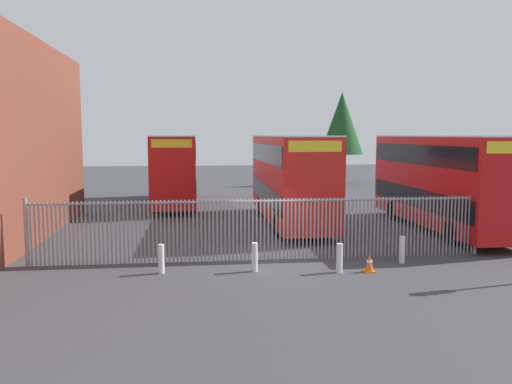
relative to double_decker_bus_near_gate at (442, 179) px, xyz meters
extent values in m
plane|color=#3D3D42|center=(-8.82, 3.14, -2.42)|extent=(100.00, 100.00, 0.00)
cylinder|color=gray|center=(-17.08, -4.86, -1.32)|extent=(0.06, 0.06, 2.20)
cylinder|color=gray|center=(-16.94, -4.86, -1.32)|extent=(0.06, 0.06, 2.20)
cylinder|color=gray|center=(-16.80, -4.86, -1.32)|extent=(0.06, 0.06, 2.20)
cylinder|color=gray|center=(-16.66, -4.86, -1.32)|extent=(0.06, 0.06, 2.20)
cylinder|color=gray|center=(-16.52, -4.86, -1.32)|extent=(0.06, 0.06, 2.20)
cylinder|color=gray|center=(-16.38, -4.86, -1.32)|extent=(0.06, 0.06, 2.20)
cylinder|color=gray|center=(-16.24, -4.86, -1.32)|extent=(0.06, 0.06, 2.20)
cylinder|color=gray|center=(-16.10, -4.86, -1.32)|extent=(0.06, 0.06, 2.20)
cylinder|color=gray|center=(-15.96, -4.86, -1.32)|extent=(0.06, 0.06, 2.20)
cylinder|color=gray|center=(-15.82, -4.86, -1.32)|extent=(0.06, 0.06, 2.20)
cylinder|color=gray|center=(-15.68, -4.86, -1.32)|extent=(0.06, 0.06, 2.20)
cylinder|color=gray|center=(-15.54, -4.86, -1.32)|extent=(0.06, 0.06, 2.20)
cylinder|color=gray|center=(-15.40, -4.86, -1.32)|extent=(0.06, 0.06, 2.20)
cylinder|color=gray|center=(-15.26, -4.86, -1.32)|extent=(0.06, 0.06, 2.20)
cylinder|color=gray|center=(-15.12, -4.86, -1.32)|extent=(0.06, 0.06, 2.20)
cylinder|color=gray|center=(-14.98, -4.86, -1.32)|extent=(0.06, 0.06, 2.20)
cylinder|color=gray|center=(-14.84, -4.86, -1.32)|extent=(0.06, 0.06, 2.20)
cylinder|color=gray|center=(-14.70, -4.86, -1.32)|extent=(0.06, 0.06, 2.20)
cylinder|color=gray|center=(-14.56, -4.86, -1.32)|extent=(0.06, 0.06, 2.20)
cylinder|color=gray|center=(-14.42, -4.86, -1.32)|extent=(0.06, 0.06, 2.20)
cylinder|color=gray|center=(-14.29, -4.86, -1.32)|extent=(0.06, 0.06, 2.20)
cylinder|color=gray|center=(-14.15, -4.86, -1.32)|extent=(0.06, 0.06, 2.20)
cylinder|color=gray|center=(-14.01, -4.86, -1.32)|extent=(0.06, 0.06, 2.20)
cylinder|color=gray|center=(-13.87, -4.86, -1.32)|extent=(0.06, 0.06, 2.20)
cylinder|color=gray|center=(-13.73, -4.86, -1.32)|extent=(0.06, 0.06, 2.20)
cylinder|color=gray|center=(-13.59, -4.86, -1.32)|extent=(0.06, 0.06, 2.20)
cylinder|color=gray|center=(-13.45, -4.86, -1.32)|extent=(0.06, 0.06, 2.20)
cylinder|color=gray|center=(-13.31, -4.86, -1.32)|extent=(0.06, 0.06, 2.20)
cylinder|color=gray|center=(-13.17, -4.86, -1.32)|extent=(0.06, 0.06, 2.20)
cylinder|color=gray|center=(-13.03, -4.86, -1.32)|extent=(0.06, 0.06, 2.20)
cylinder|color=gray|center=(-12.89, -4.86, -1.32)|extent=(0.06, 0.06, 2.20)
cylinder|color=gray|center=(-12.75, -4.86, -1.32)|extent=(0.06, 0.06, 2.20)
cylinder|color=gray|center=(-12.61, -4.86, -1.32)|extent=(0.06, 0.06, 2.20)
cylinder|color=gray|center=(-12.47, -4.86, -1.32)|extent=(0.06, 0.06, 2.20)
cylinder|color=gray|center=(-12.33, -4.86, -1.32)|extent=(0.06, 0.06, 2.20)
cylinder|color=gray|center=(-12.19, -4.86, -1.32)|extent=(0.06, 0.06, 2.20)
cylinder|color=gray|center=(-12.05, -4.86, -1.32)|extent=(0.06, 0.06, 2.20)
cylinder|color=gray|center=(-11.91, -4.86, -1.32)|extent=(0.06, 0.06, 2.20)
cylinder|color=gray|center=(-11.77, -4.86, -1.32)|extent=(0.06, 0.06, 2.20)
cylinder|color=gray|center=(-11.63, -4.86, -1.32)|extent=(0.06, 0.06, 2.20)
cylinder|color=gray|center=(-11.49, -4.86, -1.32)|extent=(0.06, 0.06, 2.20)
cylinder|color=gray|center=(-11.35, -4.86, -1.32)|extent=(0.06, 0.06, 2.20)
cylinder|color=gray|center=(-11.21, -4.86, -1.32)|extent=(0.06, 0.06, 2.20)
cylinder|color=gray|center=(-11.08, -4.86, -1.32)|extent=(0.06, 0.06, 2.20)
cylinder|color=gray|center=(-10.94, -4.86, -1.32)|extent=(0.06, 0.06, 2.20)
cylinder|color=gray|center=(-10.80, -4.86, -1.32)|extent=(0.06, 0.06, 2.20)
cylinder|color=gray|center=(-10.66, -4.86, -1.32)|extent=(0.06, 0.06, 2.20)
cylinder|color=gray|center=(-10.52, -4.86, -1.32)|extent=(0.06, 0.06, 2.20)
cylinder|color=gray|center=(-10.38, -4.86, -1.32)|extent=(0.06, 0.06, 2.20)
cylinder|color=gray|center=(-10.24, -4.86, -1.32)|extent=(0.06, 0.06, 2.20)
cylinder|color=gray|center=(-10.10, -4.86, -1.32)|extent=(0.06, 0.06, 2.20)
cylinder|color=gray|center=(-9.96, -4.86, -1.32)|extent=(0.06, 0.06, 2.20)
cylinder|color=gray|center=(-9.82, -4.86, -1.32)|extent=(0.06, 0.06, 2.20)
cylinder|color=gray|center=(-9.68, -4.86, -1.32)|extent=(0.06, 0.06, 2.20)
cylinder|color=gray|center=(-9.54, -4.86, -1.32)|extent=(0.06, 0.06, 2.20)
cylinder|color=gray|center=(-9.40, -4.86, -1.32)|extent=(0.06, 0.06, 2.20)
cylinder|color=gray|center=(-9.26, -4.86, -1.32)|extent=(0.06, 0.06, 2.20)
cylinder|color=gray|center=(-9.12, -4.86, -1.32)|extent=(0.06, 0.06, 2.20)
cylinder|color=gray|center=(-8.98, -4.86, -1.32)|extent=(0.06, 0.06, 2.20)
cylinder|color=gray|center=(-8.84, -4.86, -1.32)|extent=(0.06, 0.06, 2.20)
cylinder|color=gray|center=(-8.70, -4.86, -1.32)|extent=(0.06, 0.06, 2.20)
cylinder|color=gray|center=(-8.56, -4.86, -1.32)|extent=(0.06, 0.06, 2.20)
cylinder|color=gray|center=(-8.42, -4.86, -1.32)|extent=(0.06, 0.06, 2.20)
cylinder|color=gray|center=(-8.28, -4.86, -1.32)|extent=(0.06, 0.06, 2.20)
cylinder|color=gray|center=(-8.14, -4.86, -1.32)|extent=(0.06, 0.06, 2.20)
cylinder|color=gray|center=(-8.00, -4.86, -1.32)|extent=(0.06, 0.06, 2.20)
cylinder|color=gray|center=(-7.87, -4.86, -1.32)|extent=(0.06, 0.06, 2.20)
cylinder|color=gray|center=(-7.73, -4.86, -1.32)|extent=(0.06, 0.06, 2.20)
cylinder|color=gray|center=(-7.59, -4.86, -1.32)|extent=(0.06, 0.06, 2.20)
cylinder|color=gray|center=(-7.45, -4.86, -1.32)|extent=(0.06, 0.06, 2.20)
cylinder|color=gray|center=(-7.31, -4.86, -1.32)|extent=(0.06, 0.06, 2.20)
cylinder|color=gray|center=(-7.17, -4.86, -1.32)|extent=(0.06, 0.06, 2.20)
cylinder|color=gray|center=(-7.03, -4.86, -1.32)|extent=(0.06, 0.06, 2.20)
cylinder|color=gray|center=(-6.89, -4.86, -1.32)|extent=(0.06, 0.06, 2.20)
cylinder|color=gray|center=(-6.75, -4.86, -1.32)|extent=(0.06, 0.06, 2.20)
cylinder|color=gray|center=(-6.61, -4.86, -1.32)|extent=(0.06, 0.06, 2.20)
cylinder|color=gray|center=(-6.47, -4.86, -1.32)|extent=(0.06, 0.06, 2.20)
cylinder|color=gray|center=(-6.33, -4.86, -1.32)|extent=(0.06, 0.06, 2.20)
cylinder|color=gray|center=(-6.19, -4.86, -1.32)|extent=(0.06, 0.06, 2.20)
cylinder|color=gray|center=(-6.05, -4.86, -1.32)|extent=(0.06, 0.06, 2.20)
cylinder|color=gray|center=(-5.91, -4.86, -1.32)|extent=(0.06, 0.06, 2.20)
cylinder|color=gray|center=(-5.77, -4.86, -1.32)|extent=(0.06, 0.06, 2.20)
cylinder|color=gray|center=(-5.63, -4.86, -1.32)|extent=(0.06, 0.06, 2.20)
cylinder|color=gray|center=(-5.49, -4.86, -1.32)|extent=(0.06, 0.06, 2.20)
cylinder|color=gray|center=(-5.35, -4.86, -1.32)|extent=(0.06, 0.06, 2.20)
cylinder|color=gray|center=(-5.21, -4.86, -1.32)|extent=(0.06, 0.06, 2.20)
cylinder|color=gray|center=(-5.07, -4.86, -1.32)|extent=(0.06, 0.06, 2.20)
cylinder|color=gray|center=(-4.93, -4.86, -1.32)|extent=(0.06, 0.06, 2.20)
cylinder|color=gray|center=(-4.79, -4.86, -1.32)|extent=(0.06, 0.06, 2.20)
cylinder|color=gray|center=(-4.66, -4.86, -1.32)|extent=(0.06, 0.06, 2.20)
cylinder|color=gray|center=(-4.52, -4.86, -1.32)|extent=(0.06, 0.06, 2.20)
cylinder|color=gray|center=(-4.38, -4.86, -1.32)|extent=(0.06, 0.06, 2.20)
cylinder|color=gray|center=(-4.24, -4.86, -1.32)|extent=(0.06, 0.06, 2.20)
cylinder|color=gray|center=(-4.10, -4.86, -1.32)|extent=(0.06, 0.06, 2.20)
cylinder|color=gray|center=(-3.96, -4.86, -1.32)|extent=(0.06, 0.06, 2.20)
cylinder|color=gray|center=(-3.82, -4.86, -1.32)|extent=(0.06, 0.06, 2.20)
cylinder|color=gray|center=(-3.68, -4.86, -1.32)|extent=(0.06, 0.06, 2.20)
cylinder|color=gray|center=(-3.54, -4.86, -1.32)|extent=(0.06, 0.06, 2.20)
cylinder|color=gray|center=(-3.40, -4.86, -1.32)|extent=(0.06, 0.06, 2.20)
cylinder|color=gray|center=(-3.26, -4.86, -1.32)|extent=(0.06, 0.06, 2.20)
cylinder|color=gray|center=(-3.12, -4.86, -1.32)|extent=(0.06, 0.06, 2.20)
cylinder|color=gray|center=(-2.98, -4.86, -1.32)|extent=(0.06, 0.06, 2.20)
cylinder|color=gray|center=(-2.84, -4.86, -1.32)|extent=(0.06, 0.06, 2.20)
cylinder|color=gray|center=(-2.70, -4.86, -1.32)|extent=(0.06, 0.06, 2.20)
cylinder|color=gray|center=(-2.56, -4.86, -1.32)|extent=(0.06, 0.06, 2.20)
cylinder|color=gray|center=(-2.42, -4.86, -1.32)|extent=(0.06, 0.06, 2.20)
cylinder|color=gray|center=(-2.28, -4.86, -1.32)|extent=(0.06, 0.06, 2.20)
cylinder|color=gray|center=(-2.14, -4.86, -1.32)|extent=(0.06, 0.06, 2.20)
cylinder|color=gray|center=(-2.00, -4.86, -1.32)|extent=(0.06, 0.06, 2.20)
cylinder|color=gray|center=(-1.86, -4.86, -1.32)|extent=(0.06, 0.06, 2.20)
cylinder|color=gray|center=(-1.72, -4.86, -1.32)|extent=(0.06, 0.06, 2.20)
cylinder|color=gray|center=(-1.58, -4.86, -1.32)|extent=(0.06, 0.06, 2.20)
cylinder|color=gray|center=(-1.45, -4.86, -1.32)|extent=(0.06, 0.06, 2.20)
cylinder|color=gray|center=(-1.31, -4.86, -1.32)|extent=(0.06, 0.06, 2.20)
cylinder|color=gray|center=(-1.17, -4.86, -1.32)|extent=(0.06, 0.06, 2.20)
cylinder|color=gray|center=(-1.03, -4.86, -1.32)|extent=(0.06, 0.06, 2.20)
cylinder|color=gray|center=(-9.05, -4.86, -0.30)|extent=(16.05, 0.07, 0.07)
cylinder|color=gray|center=(-17.08, -4.86, -1.25)|extent=(0.14, 0.14, 2.35)
cylinder|color=gray|center=(-1.03, -4.86, -1.25)|extent=(0.14, 0.14, 2.35)
cube|color=red|center=(0.00, 0.01, -0.07)|extent=(2.50, 10.80, 4.00)
cube|color=black|center=(0.00, 0.01, -0.87)|extent=(2.54, 10.37, 0.90)
cube|color=black|center=(0.00, 0.01, 1.13)|extent=(2.54, 10.37, 0.90)
cube|color=silver|center=(0.00, 0.01, 1.96)|extent=(2.50, 10.80, 0.08)
cylinder|color=black|center=(-1.10, -3.34, -1.90)|extent=(0.30, 1.04, 1.04)
cylinder|color=black|center=(1.10, -3.34, -1.90)|extent=(0.30, 1.04, 1.04)
cylinder|color=black|center=(-1.10, 2.98, -1.90)|extent=(0.30, 1.04, 1.04)
cylinder|color=black|center=(1.10, 2.98, -1.90)|extent=(0.30, 1.04, 1.04)
cube|color=red|center=(-6.73, 2.45, -0.07)|extent=(2.50, 10.80, 4.00)
cube|color=black|center=(-6.73, 2.45, -0.87)|extent=(2.54, 10.37, 0.90)
cube|color=black|center=(-6.73, 2.45, 1.13)|extent=(2.54, 10.37, 0.90)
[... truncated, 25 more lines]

